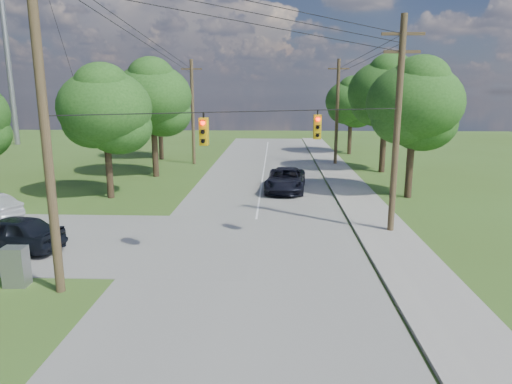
{
  "coord_description": "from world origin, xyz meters",
  "views": [
    {
      "loc": [
        3.02,
        -14.45,
        6.97
      ],
      "look_at": [
        2.2,
        5.0,
        2.69
      ],
      "focal_mm": 32.0,
      "sensor_mm": 36.0,
      "label": 1
    }
  ],
  "objects_px": {
    "pole_ne": "(397,124)",
    "car_main_north": "(286,180)",
    "control_cabinet": "(16,267)",
    "pole_sw": "(44,115)",
    "pole_north_w": "(193,111)",
    "pole_north_e": "(337,112)",
    "car_cross_dark": "(10,234)"
  },
  "relations": [
    {
      "from": "pole_ne",
      "to": "car_main_north",
      "type": "distance_m",
      "value": 11.81
    },
    {
      "from": "pole_ne",
      "to": "control_cabinet",
      "type": "bearing_deg",
      "value": -154.81
    },
    {
      "from": "pole_sw",
      "to": "control_cabinet",
      "type": "xyz_separation_m",
      "value": [
        -1.8,
        0.4,
        -5.49
      ]
    },
    {
      "from": "pole_sw",
      "to": "pole_ne",
      "type": "distance_m",
      "value": 15.51
    },
    {
      "from": "pole_sw",
      "to": "pole_north_w",
      "type": "bearing_deg",
      "value": 90.77
    },
    {
      "from": "pole_ne",
      "to": "control_cabinet",
      "type": "height_order",
      "value": "pole_ne"
    },
    {
      "from": "pole_ne",
      "to": "pole_north_w",
      "type": "xyz_separation_m",
      "value": [
        -13.9,
        22.0,
        -0.34
      ]
    },
    {
      "from": "pole_sw",
      "to": "pole_north_e",
      "type": "height_order",
      "value": "pole_sw"
    },
    {
      "from": "car_cross_dark",
      "to": "car_main_north",
      "type": "relative_size",
      "value": 0.82
    },
    {
      "from": "pole_sw",
      "to": "car_cross_dark",
      "type": "xyz_separation_m",
      "value": [
        -4.08,
        3.94,
        -5.38
      ]
    },
    {
      "from": "pole_north_e",
      "to": "car_cross_dark",
      "type": "height_order",
      "value": "pole_north_e"
    },
    {
      "from": "pole_sw",
      "to": "pole_north_e",
      "type": "xyz_separation_m",
      "value": [
        13.5,
        29.6,
        -1.1
      ]
    },
    {
      "from": "pole_ne",
      "to": "pole_north_w",
      "type": "height_order",
      "value": "pole_ne"
    },
    {
      "from": "car_cross_dark",
      "to": "car_main_north",
      "type": "height_order",
      "value": "car_cross_dark"
    },
    {
      "from": "pole_ne",
      "to": "car_main_north",
      "type": "bearing_deg",
      "value": 118.09
    },
    {
      "from": "pole_north_e",
      "to": "car_cross_dark",
      "type": "xyz_separation_m",
      "value": [
        -17.58,
        -25.66,
        -4.28
      ]
    },
    {
      "from": "pole_north_w",
      "to": "car_main_north",
      "type": "bearing_deg",
      "value": -54.72
    },
    {
      "from": "pole_north_w",
      "to": "pole_north_e",
      "type": "bearing_deg",
      "value": 0.0
    },
    {
      "from": "pole_north_w",
      "to": "car_cross_dark",
      "type": "height_order",
      "value": "pole_north_w"
    },
    {
      "from": "pole_ne",
      "to": "car_cross_dark",
      "type": "distance_m",
      "value": 18.54
    },
    {
      "from": "car_cross_dark",
      "to": "control_cabinet",
      "type": "xyz_separation_m",
      "value": [
        2.28,
        -3.54,
        -0.11
      ]
    },
    {
      "from": "pole_north_e",
      "to": "car_main_north",
      "type": "height_order",
      "value": "pole_north_e"
    },
    {
      "from": "pole_sw",
      "to": "pole_ne",
      "type": "bearing_deg",
      "value": 29.38
    },
    {
      "from": "pole_ne",
      "to": "car_main_north",
      "type": "relative_size",
      "value": 1.81
    },
    {
      "from": "pole_sw",
      "to": "car_cross_dark",
      "type": "distance_m",
      "value": 7.82
    },
    {
      "from": "pole_ne",
      "to": "pole_north_e",
      "type": "relative_size",
      "value": 1.05
    },
    {
      "from": "pole_ne",
      "to": "car_cross_dark",
      "type": "bearing_deg",
      "value": -168.25
    },
    {
      "from": "pole_north_w",
      "to": "pole_ne",
      "type": "bearing_deg",
      "value": -57.71
    },
    {
      "from": "control_cabinet",
      "to": "car_main_north",
      "type": "bearing_deg",
      "value": 57.06
    },
    {
      "from": "pole_ne",
      "to": "car_cross_dark",
      "type": "height_order",
      "value": "pole_ne"
    },
    {
      "from": "car_main_north",
      "to": "pole_ne",
      "type": "bearing_deg",
      "value": -57.11
    },
    {
      "from": "control_cabinet",
      "to": "car_cross_dark",
      "type": "bearing_deg",
      "value": 121.14
    }
  ]
}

